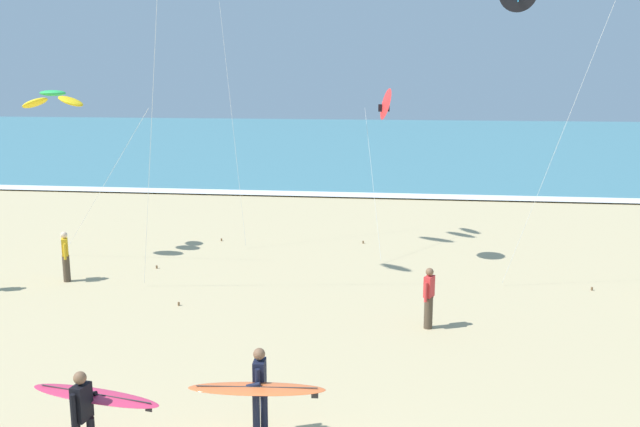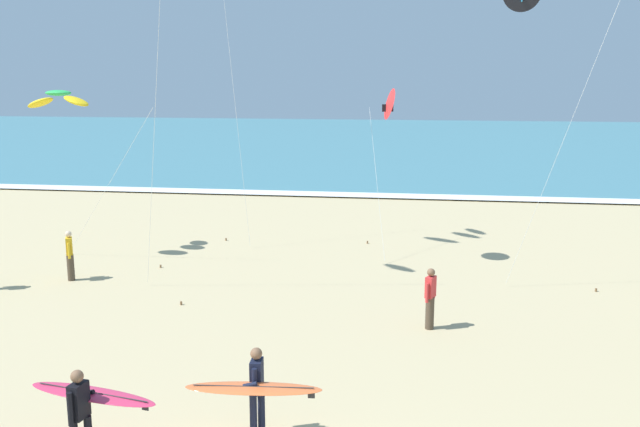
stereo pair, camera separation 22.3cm
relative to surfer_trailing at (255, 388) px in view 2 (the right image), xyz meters
The scene contains 8 objects.
ocean_water 54.72m from the surfer_trailing, 89.45° to the left, with size 160.00×60.00×0.08m, color teal.
shoreline_foam 25.04m from the surfer_trailing, 88.80° to the left, with size 160.00×1.45×0.01m, color white.
surfer_trailing is the anchor object (origin of this frame).
surfer_third 2.80m from the surfer_trailing, 160.05° to the right, with size 2.42×1.06×1.71m.
kite_delta_scarlet_near 12.88m from the surfer_trailing, 82.15° to the left, with size 1.15×3.36×5.93m.
kite_arc_emerald_low 15.74m from the surfer_trailing, 129.34° to the left, with size 4.70×2.46×5.81m.
bystander_yellow_top 11.82m from the surfer_trailing, 132.48° to the left, with size 0.30×0.46×1.59m.
bystander_red_top 6.80m from the surfer_trailing, 62.97° to the left, with size 0.30×0.46×1.59m.
Camera 2 is at (2.16, -8.14, 6.39)m, focal length 38.96 mm.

